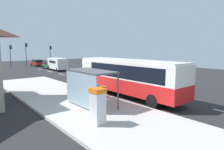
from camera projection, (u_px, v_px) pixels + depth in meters
The scene contains 21 objects.
ground_plane at pixel (75, 78), 28.05m from camera, with size 56.00×92.00×0.04m, color #262628.
sidewalk_platform at pixel (79, 103), 14.83m from camera, with size 6.20×30.00×0.18m, color beige.
lane_stripe_seg_1 at pixel (166, 98), 16.74m from camera, with size 0.16×2.20×0.01m, color silver.
lane_stripe_seg_2 at pixel (125, 89), 20.56m from camera, with size 0.16×2.20×0.01m, color silver.
lane_stripe_seg_3 at pixel (97, 82), 24.39m from camera, with size 0.16×2.20×0.01m, color silver.
lane_stripe_seg_4 at pixel (77, 78), 28.21m from camera, with size 0.16×2.20×0.01m, color silver.
lane_stripe_seg_5 at pixel (61, 74), 32.03m from camera, with size 0.16×2.20×0.01m, color silver.
lane_stripe_seg_6 at pixel (49, 71), 35.85m from camera, with size 0.16×2.20×0.01m, color silver.
lane_stripe_seg_7 at pixel (39, 69), 39.68m from camera, with size 0.16×2.20×0.01m, color silver.
bus at pixel (127, 75), 17.28m from camera, with size 2.54×11.01×3.21m.
white_van at pixel (58, 63), 37.43m from camera, with size 2.25×5.29×2.30m.
sedan_near at pixel (37, 63), 46.28m from camera, with size 1.91×4.43×1.52m.
sedan_far at pixel (50, 65), 40.65m from camera, with size 2.03×4.49×1.52m.
ticket_machine at pixel (98, 106), 10.47m from camera, with size 0.66×0.76×1.94m.
recycling_bin_orange at pixel (103, 92), 16.10m from camera, with size 0.52×0.52×0.95m, color orange.
recycling_bin_blue at pixel (98, 91), 16.64m from camera, with size 0.52×0.52×0.95m, color blue.
recycling_bin_green at pixel (93, 89), 17.17m from camera, with size 0.52×0.52×0.95m, color green.
traffic_light_near_side at pixel (50, 52), 47.80m from camera, with size 0.49×0.28×4.79m.
traffic_light_far_side at pixel (11, 52), 42.99m from camera, with size 0.49×0.28×4.89m.
traffic_light_median at pixel (26, 51), 45.76m from camera, with size 0.49×0.28×5.36m.
bus_shelter at pixel (87, 79), 13.60m from camera, with size 1.80×4.00×2.50m.
Camera 1 is at (-13.64, -10.70, 4.20)m, focal length 31.84 mm.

